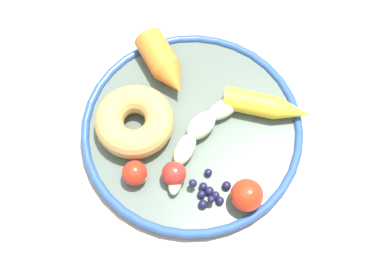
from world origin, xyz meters
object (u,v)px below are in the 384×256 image
Objects in this scene: carrot_orange at (164,64)px; blueberry_pile at (209,192)px; banana at (206,130)px; tomato_mid at (249,193)px; dining_table at (186,182)px; tomato_far at (135,173)px; carrot_yellow at (267,106)px; donut at (134,121)px; tomato_near at (174,174)px; plate at (192,129)px.

blueberry_pile is (-0.16, 0.11, -0.01)m from carrot_orange.
tomato_mid is (-0.10, 0.04, 0.01)m from banana.
banana is at bearing -90.07° from dining_table.
tomato_far is at bearing 24.32° from blueberry_pile.
blueberry_pile is (-0.05, 0.02, 0.11)m from dining_table.
donut reaches higher than carrot_yellow.
tomato_mid is at bearing -177.44° from dining_table.
donut is 0.09m from tomato_near.
tomato_mid reaches higher than tomato_near.
donut reaches higher than plate.
carrot_yellow is (-0.15, -0.04, -0.01)m from carrot_orange.
tomato_near is (-0.01, 0.08, 0.00)m from banana.
carrot_yellow is 0.13m from tomato_mid.
tomato_mid is 1.27× the size of tomato_far.
carrot_yellow is 0.18m from donut.
plate is 0.10m from carrot_orange.
dining_table is 10.31× the size of donut.
tomato_far reaches higher than banana.
tomato_far is at bearing 71.31° from banana.
tomato_far is at bearing 115.21° from carrot_orange.
plate is 6.05× the size of blueberry_pile.
donut is at bearing 44.94° from carrot_yellow.
blueberry_pile is at bearing 145.87° from carrot_orange.
tomato_mid is (-0.04, -0.03, 0.01)m from blueberry_pile.
tomato_near is at bearing 109.40° from plate.
carrot_yellow is (-0.05, -0.08, 0.00)m from banana.
blueberry_pile is 1.56× the size of tomato_near.
tomato_near is at bearing 12.04° from blueberry_pile.
tomato_near is 0.05m from tomato_far.
tomato_near is (-0.09, 0.03, -0.00)m from donut.
tomato_mid is at bearing -176.83° from donut.
dining_table is 21.83× the size of blueberry_pile.
carrot_orange is at bearing -28.81° from plate.
plate is 0.10m from blueberry_pile.
carrot_yellow is at bearing -67.07° from tomato_mid.
plate is 0.13m from tomato_mid.
dining_table is 0.12m from blueberry_pile.
carrot_yellow is (-0.05, -0.12, 0.11)m from dining_table.
plate is 0.11m from carrot_yellow.
blueberry_pile is 0.05m from tomato_mid.
tomato_far reaches higher than plate.
blueberry_pile is at bearing 92.96° from carrot_yellow.
donut is at bearing 3.17° from tomato_mid.
banana is at bearing 59.29° from carrot_yellow.
tomato_far is at bearing 129.89° from donut.
plate is 1.51× the size of banana.
blueberry_pile is at bearing 140.46° from plate.
tomato_near is (-0.03, 0.07, 0.02)m from plate.
banana is 0.12m from carrot_orange.
donut is at bearing 104.19° from carrot_orange.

